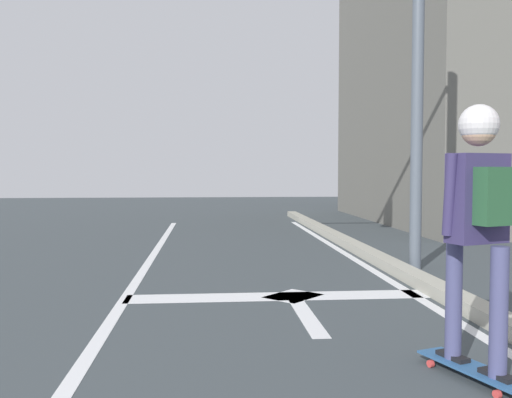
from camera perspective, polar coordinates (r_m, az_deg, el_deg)
lane_line_center at (r=4.87m, az=-15.53°, el=-13.37°), size 0.12×20.00×0.01m
lane_line_curbside at (r=5.28m, az=20.77°, el=-12.16°), size 0.12×20.00×0.01m
stop_bar at (r=6.16m, az=2.26°, el=-9.81°), size 3.26×0.40×0.01m
lane_arrow_stem at (r=5.37m, az=5.17°, el=-11.72°), size 0.16×1.40×0.01m
lane_arrow_head at (r=6.19m, az=3.78°, el=-9.76°), size 0.71×0.71×0.01m
curb_strip at (r=5.37m, az=23.24°, el=-11.21°), size 0.24×24.00×0.14m
skateboard at (r=4.08m, az=21.19°, el=-15.78°), size 0.48×0.88×0.08m
skater at (r=3.86m, az=21.66°, el=-0.22°), size 0.45×0.62×1.70m
traffic_signal_mast at (r=7.96m, az=9.12°, el=17.98°), size 4.43×0.34×4.98m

